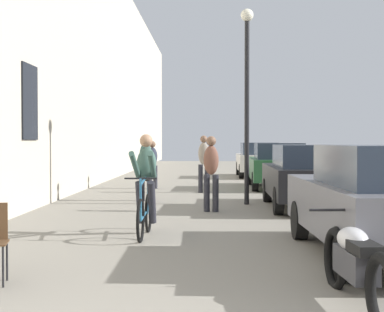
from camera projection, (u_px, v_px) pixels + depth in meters
The scene contains 12 objects.
building_facade_left at pixel (62, 40), 17.19m from camera, with size 0.54×68.00×9.13m.
cyclist_on_bicycle at pixel (145, 187), 9.91m from camera, with size 0.52×1.76×1.74m.
pedestrian_near at pixel (211, 169), 13.23m from camera, with size 0.36×0.27×1.71m.
pedestrian_mid at pixel (146, 164), 15.66m from camera, with size 0.35×0.25×1.76m.
pedestrian_far at pixel (204, 160), 18.13m from camera, with size 0.37×0.28×1.77m.
pedestrian_furthest at pixel (152, 162), 19.69m from camera, with size 0.35×0.26×1.60m.
street_lamp at pixel (247, 81), 14.70m from camera, with size 0.32×0.32×4.90m.
parked_car_nearest at pixel (381, 200), 7.94m from camera, with size 1.91×4.36×1.54m.
parked_car_second at pixel (307, 175), 13.87m from camera, with size 1.84×4.26×1.51m.
parked_car_third at pixel (277, 165), 19.86m from camera, with size 1.92×4.35×1.53m.
parked_car_fourth at pixel (258, 159), 26.13m from camera, with size 1.85×4.32×1.53m.
parked_motorcycle at pixel (356, 264), 5.69m from camera, with size 0.62×2.15×0.92m.
Camera 1 is at (0.84, -3.16, 1.59)m, focal length 55.01 mm.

